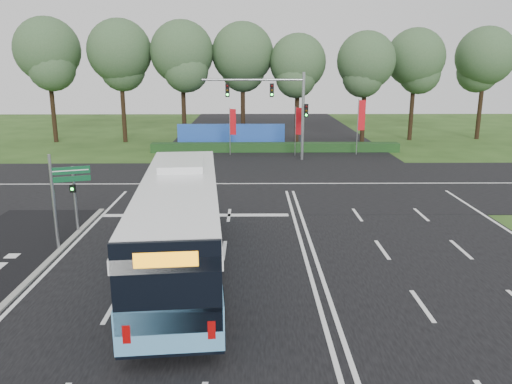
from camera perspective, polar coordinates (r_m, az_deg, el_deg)
ground at (r=21.01m, az=5.42°, el=-6.73°), size 120.00×120.00×0.00m
road_main at (r=21.00m, az=5.42°, el=-6.68°), size 20.00×120.00×0.04m
road_cross at (r=32.45m, az=3.25°, el=0.93°), size 120.00×14.00×0.05m
kerb_strip at (r=19.76m, az=-24.53°, el=-9.23°), size 0.25×18.00×0.12m
city_bus at (r=18.56m, az=-8.66°, el=-3.52°), size 3.90×13.25×3.75m
pedestrian_signal at (r=24.12m, az=-20.02°, el=-0.55°), size 0.26×0.40×3.10m
street_sign at (r=21.93m, az=-21.34°, el=0.21°), size 1.51×0.57×4.05m
banner_flag_left at (r=42.44m, az=-2.74°, el=7.71°), size 0.56×0.27×4.05m
banner_flag_mid at (r=42.16m, az=4.83°, el=7.75°), size 0.59×0.26×4.19m
banner_flag_right at (r=43.71m, az=11.86°, el=8.20°), size 0.68×0.24×4.76m
traffic_light_gantry at (r=40.17m, az=2.84°, el=10.21°), size 8.41×0.28×7.00m
hedge at (r=44.62m, az=2.20°, el=5.12°), size 22.00×1.20×0.80m
blue_hoarding at (r=46.97m, az=-2.85°, el=6.43°), size 10.00×0.30×2.20m
eucalyptus_row at (r=50.34m, az=0.20°, el=15.38°), size 49.40×8.64×12.08m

